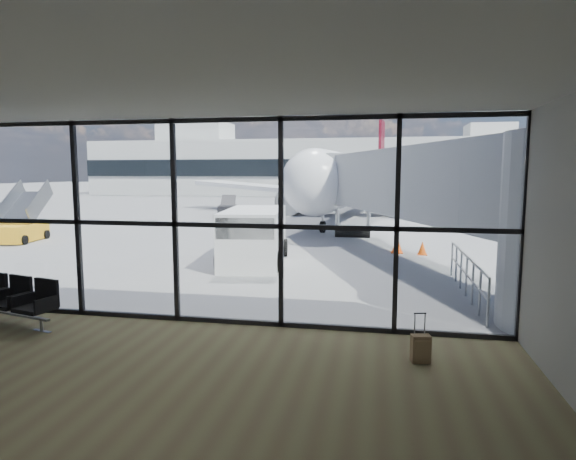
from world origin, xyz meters
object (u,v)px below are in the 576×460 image
(suitcase, at_px, (421,348))
(belt_loader, at_px, (228,211))
(airliner, at_px, (360,179))
(mobile_stairs, at_px, (20,230))
(service_van, at_px, (254,236))
(seating_row, at_px, (15,298))

(suitcase, relative_size, belt_loader, 0.24)
(airliner, distance_m, mobile_stairs, 25.17)
(suitcase, relative_size, service_van, 0.18)
(airliner, bearing_deg, mobile_stairs, -122.23)
(suitcase, bearing_deg, belt_loader, 102.30)
(service_van, bearing_deg, mobile_stairs, 157.30)
(belt_loader, bearing_deg, service_van, -83.30)
(service_van, bearing_deg, airliner, 75.55)
(seating_row, bearing_deg, airliner, 92.34)
(airliner, distance_m, service_van, 23.36)
(mobile_stairs, bearing_deg, airliner, 41.02)
(suitcase, height_order, mobile_stairs, mobile_stairs)
(service_van, distance_m, belt_loader, 18.36)
(seating_row, height_order, suitcase, seating_row)
(belt_loader, height_order, mobile_stairs, mobile_stairs)
(seating_row, height_order, airliner, airliner)
(seating_row, distance_m, service_van, 8.56)
(belt_loader, bearing_deg, seating_row, -96.97)
(seating_row, relative_size, belt_loader, 0.65)
(suitcase, bearing_deg, seating_row, 163.50)
(service_van, relative_size, mobile_stairs, 1.35)
(mobile_stairs, bearing_deg, suitcase, -44.10)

